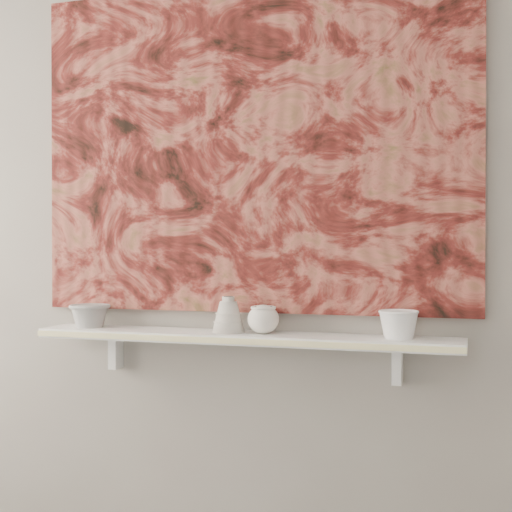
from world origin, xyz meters
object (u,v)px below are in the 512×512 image
at_px(painting, 249,148).
at_px(bowl_grey, 90,315).
at_px(shelf, 242,338).
at_px(cup_cream, 263,319).
at_px(bowl_white, 399,324).
at_px(bell_vessel, 228,314).

distance_m(painting, bowl_grey, 0.80).
xyz_separation_m(shelf, cup_cream, (0.07, 0.00, 0.06)).
distance_m(bowl_grey, bowl_white, 1.06).
xyz_separation_m(bowl_grey, cup_cream, (0.63, 0.00, 0.01)).
height_order(shelf, bowl_white, bowl_white).
bearing_deg(bell_vessel, shelf, 0.00).
bearing_deg(painting, shelf, -90.00).
height_order(bowl_grey, bell_vessel, bell_vessel).
xyz_separation_m(painting, cup_cream, (0.07, -0.08, -0.56)).
bearing_deg(shelf, cup_cream, 0.00).
relative_size(cup_cream, bowl_white, 0.84).
bearing_deg(painting, cup_cream, -47.99).
height_order(shelf, painting, painting).
relative_size(painting, bowl_white, 12.38).
xyz_separation_m(shelf, painting, (0.00, 0.08, 0.62)).
bearing_deg(bowl_white, bell_vessel, 180.00).
distance_m(cup_cream, bell_vessel, 0.12).
bearing_deg(bell_vessel, painting, 60.04).
xyz_separation_m(cup_cream, bell_vessel, (-0.12, 0.00, 0.01)).
distance_m(bell_vessel, bowl_white, 0.55).
relative_size(shelf, bell_vessel, 11.91).
bearing_deg(cup_cream, shelf, 180.00).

